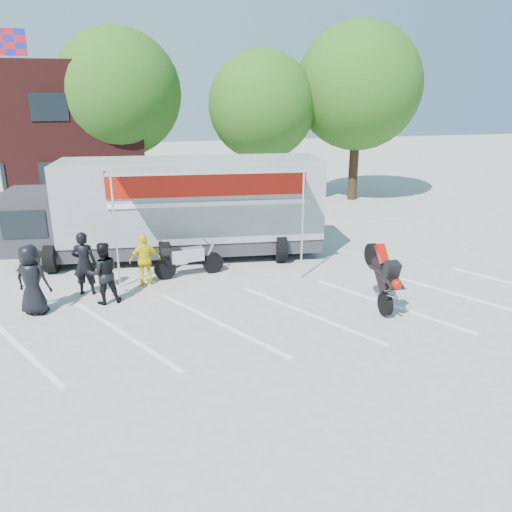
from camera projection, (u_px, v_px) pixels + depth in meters
name	position (u px, v px, depth m)	size (l,w,h in m)	color
ground	(218.00, 342.00, 11.85)	(100.00, 100.00, 0.00)	#ADADA7
parking_bay_lines	(211.00, 323.00, 12.77)	(18.00, 5.00, 0.01)	white
tree_left	(119.00, 93.00, 24.37)	(6.12, 6.12, 8.64)	#382314
tree_mid	(262.00, 106.00, 25.26)	(5.44, 5.44, 7.68)	#382314
tree_right	(358.00, 87.00, 25.66)	(6.46, 6.46, 9.12)	#382314
transporter_truck	(180.00, 256.00, 17.96)	(10.87, 5.24, 3.46)	#94979C
parked_motorcycle	(190.00, 276.00, 16.07)	(0.77, 2.30, 1.20)	silver
stunt_bike_rider	(372.00, 306.00, 13.80)	(0.80, 1.69, 1.99)	black
spectator_leather_a	(32.00, 280.00, 13.09)	(0.93, 0.61, 1.91)	black
spectator_leather_b	(84.00, 263.00, 14.37)	(0.69, 0.45, 1.88)	black
spectator_leather_c	(104.00, 273.00, 13.78)	(0.86, 0.67, 1.76)	black
spectator_hivis	(145.00, 260.00, 15.09)	(0.94, 0.39, 1.60)	yellow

